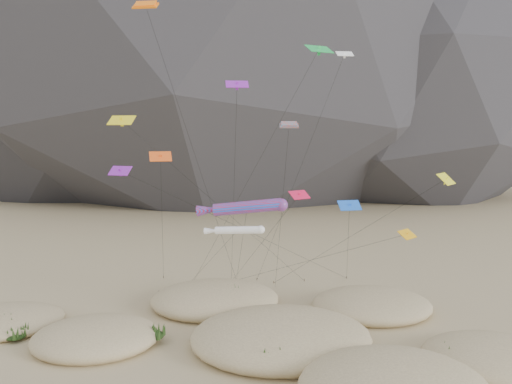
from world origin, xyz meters
TOP-DOWN VIEW (x-y plane):
  - ground at (0.00, 0.00)m, footprint 500.00×500.00m
  - dunes at (-0.14, 3.52)m, footprint 53.00×39.07m
  - dune_grass at (-1.51, 3.84)m, footprint 41.21×27.92m
  - kite_stakes at (1.44, 24.24)m, footprint 23.06×5.92m
  - rainbow_tube_kite at (0.94, 13.43)m, footprint 8.99×9.74m
  - white_tube_kite at (0.01, 12.32)m, footprint 7.64×14.10m
  - orange_parafoil at (-7.70, 11.64)m, footprint 9.96×13.02m
  - multi_parafoil at (5.61, 15.16)m, footprint 1.95×7.44m
  - delta_kites at (4.34, 11.11)m, footprint 32.23×21.90m

SIDE VIEW (x-z plane):
  - ground at x=0.00m, z-range 0.00..0.00m
  - kite_stakes at x=1.44m, z-range 0.00..0.30m
  - dunes at x=-0.14m, z-range -1.22..2.58m
  - dune_grass at x=-1.51m, z-range 0.09..1.59m
  - white_tube_kite at x=0.01m, z-range 4.16..13.70m
  - rainbow_tube_kite at x=0.94m, z-range 4.98..16.96m
  - delta_kites at x=4.34m, z-range 3.59..30.18m
  - multi_parafoil at x=5.61m, z-range 9.04..28.46m
  - orange_parafoil at x=-7.70m, z-range 13.96..43.84m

